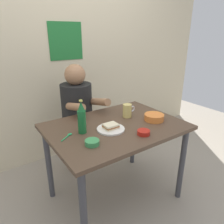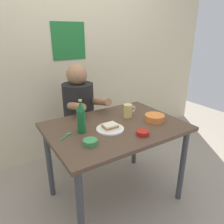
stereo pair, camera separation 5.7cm
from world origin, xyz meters
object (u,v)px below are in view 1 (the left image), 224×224
(dining_table, at_px, (115,135))
(sambal_bowl_red, at_px, (144,132))
(beer_mug, at_px, (127,111))
(plate_orange, at_px, (111,129))
(person_seated, at_px, (77,104))
(stool, at_px, (79,139))
(sandwich, at_px, (111,126))
(beer_bottle, at_px, (82,118))

(dining_table, xyz_separation_m, sambal_bowl_red, (0.08, -0.26, 0.11))
(sambal_bowl_red, bearing_deg, beer_mug, 71.07)
(plate_orange, xyz_separation_m, beer_mug, (0.28, 0.14, 0.05))
(person_seated, bearing_deg, stool, 90.00)
(stool, xyz_separation_m, person_seated, (0.00, -0.01, 0.42))
(plate_orange, bearing_deg, person_seated, 87.04)
(person_seated, bearing_deg, plate_orange, -92.96)
(dining_table, relative_size, stool, 2.44)
(sandwich, relative_size, sambal_bowl_red, 1.15)
(person_seated, distance_m, sandwich, 0.67)
(stool, distance_m, plate_orange, 0.79)
(dining_table, xyz_separation_m, plate_orange, (-0.08, -0.05, 0.10))
(sandwich, relative_size, beer_bottle, 0.42)
(dining_table, relative_size, plate_orange, 5.00)
(person_seated, distance_m, sambal_bowl_red, 0.89)
(stool, relative_size, sandwich, 4.09)
(plate_orange, distance_m, sandwich, 0.02)
(plate_orange, xyz_separation_m, beer_bottle, (-0.20, 0.08, 0.11))
(plate_orange, xyz_separation_m, sambal_bowl_red, (0.16, -0.20, 0.01))
(beer_mug, distance_m, beer_bottle, 0.49)
(stool, distance_m, beer_mug, 0.75)
(dining_table, distance_m, beer_mug, 0.26)
(dining_table, distance_m, sandwich, 0.16)
(dining_table, height_order, beer_bottle, beer_bottle)
(person_seated, relative_size, beer_bottle, 2.75)
(beer_mug, bearing_deg, dining_table, -155.76)
(beer_mug, bearing_deg, sandwich, -152.94)
(sandwich, distance_m, beer_mug, 0.31)
(sandwich, height_order, sambal_bowl_red, sandwich)
(dining_table, relative_size, beer_bottle, 4.20)
(person_seated, bearing_deg, beer_mug, -65.38)
(person_seated, xyz_separation_m, plate_orange, (-0.03, -0.67, -0.02))
(sandwich, xyz_separation_m, sambal_bowl_red, (0.16, -0.20, -0.01))
(beer_bottle, bearing_deg, dining_table, -5.81)
(stool, bearing_deg, sandwich, -92.91)
(plate_orange, relative_size, beer_bottle, 0.84)
(sandwich, bearing_deg, plate_orange, 153.43)
(stool, bearing_deg, beer_mug, -65.83)
(person_seated, relative_size, beer_mug, 5.71)
(beer_bottle, bearing_deg, stool, 68.25)
(stool, distance_m, sambal_bowl_red, 0.99)
(sambal_bowl_red, bearing_deg, plate_orange, 127.90)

